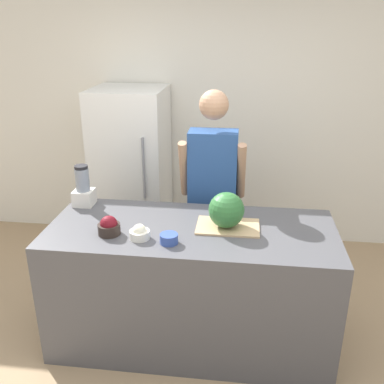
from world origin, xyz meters
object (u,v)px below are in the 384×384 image
object	(u,v)px
refrigerator	(132,172)
bowl_small_blue	(169,239)
bowl_cherries	(109,227)
blender	(83,189)
watermelon	(226,210)
person	(212,194)
bowl_cream	(140,233)

from	to	relation	value
refrigerator	bowl_small_blue	bearing A→B (deg)	-67.49
bowl_cherries	blender	world-z (taller)	blender
blender	bowl_small_blue	bearing A→B (deg)	-34.86
watermelon	bowl_cherries	xyz separation A→B (m)	(-0.77, -0.18, -0.08)
person	watermelon	size ratio (longest dim) A/B	7.23
refrigerator	bowl_cherries	size ratio (longest dim) A/B	11.12
refrigerator	person	size ratio (longest dim) A/B	0.94
bowl_cherries	bowl_small_blue	distance (m)	0.43
watermelon	blender	distance (m)	1.14
bowl_cream	blender	xyz separation A→B (m)	(-0.56, 0.49, 0.09)
refrigerator	blender	distance (m)	1.09
person	bowl_cherries	size ratio (longest dim) A/B	11.81
watermelon	bowl_small_blue	size ratio (longest dim) A/B	2.09
person	blender	xyz separation A→B (m)	(-0.97, -0.36, 0.14)
bowl_cherries	blender	bearing A→B (deg)	126.86
bowl_cherries	bowl_cream	size ratio (longest dim) A/B	1.13
watermelon	blender	bearing A→B (deg)	166.40
bowl_small_blue	refrigerator	bearing A→B (deg)	112.51
bowl_cream	bowl_small_blue	size ratio (longest dim) A/B	1.14
refrigerator	blender	size ratio (longest dim) A/B	5.23
refrigerator	bowl_cherries	distance (m)	1.54
bowl_cherries	blender	size ratio (longest dim) A/B	0.47
person	bowl_cream	bearing A→B (deg)	-115.72
person	bowl_small_blue	size ratio (longest dim) A/B	15.13
refrigerator	person	xyz separation A→B (m)	(0.87, -0.70, 0.09)
person	blender	world-z (taller)	person
refrigerator	bowl_small_blue	xyz separation A→B (m)	(0.66, -1.59, 0.13)
person	blender	size ratio (longest dim) A/B	5.55
bowl_cream	watermelon	bearing A→B (deg)	21.83
refrigerator	watermelon	size ratio (longest dim) A/B	6.81
refrigerator	bowl_cherries	bearing A→B (deg)	-81.02
bowl_small_blue	blender	bearing A→B (deg)	145.14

